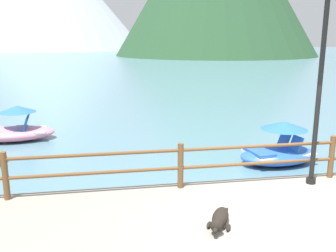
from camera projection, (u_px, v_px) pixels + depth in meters
name	position (u px, v px, depth m)	size (l,w,h in m)	color
ground_plane	(129.00, 68.00, 44.99)	(200.00, 200.00, 0.00)	slate
dock_railing	(259.00, 157.00, 7.90)	(23.92, 0.12, 0.95)	brown
lamp_post	(323.00, 55.00, 7.35)	(0.28, 0.28, 4.53)	black
dog_resting	(220.00, 219.00, 6.13)	(0.59, 0.97, 0.26)	black
pedal_boat_3	(279.00, 149.00, 10.41)	(2.46, 1.66, 1.19)	blue
pedal_boat_5	(15.00, 130.00, 12.74)	(2.70, 1.53, 1.20)	pink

